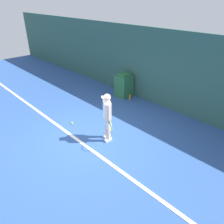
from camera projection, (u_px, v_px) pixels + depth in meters
The scene contains 7 objects.
ground_plane at pixel (89, 138), 7.02m from camera, with size 24.00×24.00×0.00m, color #2D5193.
back_wall at pixel (161, 69), 8.54m from camera, with size 24.00×0.10×3.02m.
court_baseline at pixel (81, 142), 6.82m from camera, with size 21.60×0.10×0.01m.
tennis_player at pixel (107, 115), 6.59m from camera, with size 0.79×0.53×1.56m.
tennis_ball at pixel (72, 123), 7.80m from camera, with size 0.07×0.07×0.07m.
covered_chair at pixel (124, 85), 9.78m from camera, with size 0.63×0.64×1.06m.
water_bottle at pixel (130, 97), 9.62m from camera, with size 0.07×0.07×0.24m.
Camera 1 is at (4.71, -3.45, 4.07)m, focal length 35.00 mm.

